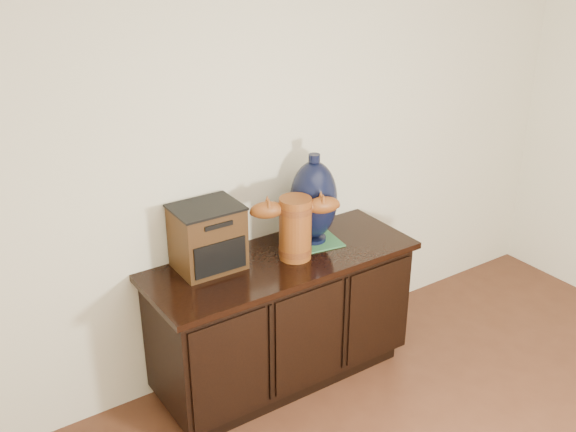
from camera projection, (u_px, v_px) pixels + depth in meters
sideboard at (282, 318)px, 3.66m from camera, size 1.46×0.56×0.75m
terracotta_vessel at (295, 225)px, 3.44m from camera, size 0.47×0.25×0.33m
tv_radio at (208, 237)px, 3.35m from camera, size 0.34×0.28×0.34m
green_mat at (313, 240)px, 3.68m from camera, size 0.30×0.30×0.01m
lamp_base at (314, 200)px, 3.58m from camera, size 0.29×0.29×0.49m
spray_can at (233, 237)px, 3.55m from camera, size 0.06×0.06×0.17m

